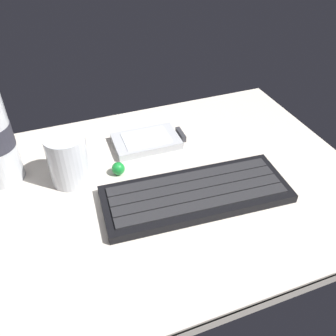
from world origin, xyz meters
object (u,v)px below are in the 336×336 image
object	(u,v)px
juice_cup	(69,161)
trackball_mouse	(118,169)
keyboard	(196,194)
handheld_device	(150,140)

from	to	relation	value
juice_cup	trackball_mouse	distance (cm)	8.16
trackball_mouse	keyboard	bearing A→B (deg)	-45.44
juice_cup	trackball_mouse	world-z (taller)	juice_cup
handheld_device	keyboard	bearing A→B (deg)	-82.59
handheld_device	juice_cup	size ratio (longest dim) A/B	1.52
keyboard	handheld_device	world-z (taller)	keyboard
juice_cup	trackball_mouse	size ratio (longest dim) A/B	3.86
juice_cup	trackball_mouse	xyz separation A→B (cm)	(7.57, -1.19, -2.81)
handheld_device	trackball_mouse	bearing A→B (deg)	-139.70
keyboard	handheld_device	bearing A→B (deg)	97.41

